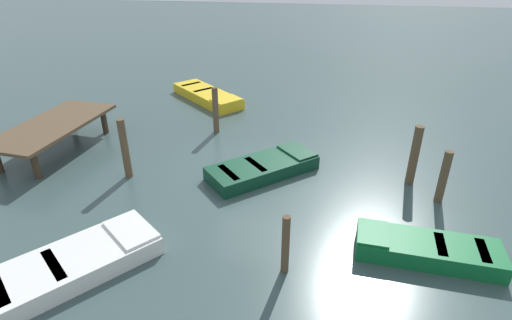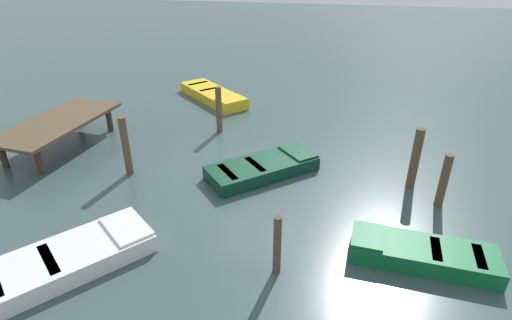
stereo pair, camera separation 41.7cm
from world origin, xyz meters
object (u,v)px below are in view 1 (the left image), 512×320
at_px(mooring_piling_center, 414,156).
at_px(mooring_piling_mid_left, 443,177).
at_px(rowboat_green, 427,249).
at_px(rowboat_yellow, 207,95).
at_px(mooring_piling_near_right, 216,110).
at_px(dock_segment, 53,127).
at_px(mooring_piling_mid_right, 125,149).
at_px(mooring_piling_far_right, 285,245).
at_px(rowboat_dark_green, 263,167).
at_px(rowboat_white, 71,265).

xyz_separation_m(mooring_piling_center, mooring_piling_mid_left, (-0.83, -0.60, -0.14)).
height_order(rowboat_green, rowboat_yellow, same).
bearing_deg(mooring_piling_near_right, dock_segment, 115.93).
bearing_deg(mooring_piling_mid_right, rowboat_green, -106.04).
bearing_deg(mooring_piling_center, rowboat_yellow, 51.92).
bearing_deg(mooring_piling_mid_left, dock_segment, 84.43).
bearing_deg(mooring_piling_mid_left, rowboat_yellow, 50.35).
distance_m(rowboat_yellow, mooring_piling_far_right, 10.86).
height_order(rowboat_green, mooring_piling_mid_left, mooring_piling_mid_left).
distance_m(mooring_piling_mid_right, mooring_piling_mid_left, 8.58).
height_order(mooring_piling_mid_right, mooring_piling_near_right, mooring_piling_mid_right).
distance_m(rowboat_green, mooring_piling_mid_left, 2.51).
height_order(mooring_piling_far_right, mooring_piling_mid_left, mooring_piling_mid_left).
bearing_deg(mooring_piling_near_right, rowboat_dark_green, -142.44).
relative_size(rowboat_green, mooring_piling_mid_left, 2.10).
height_order(rowboat_white, mooring_piling_center, mooring_piling_center).
xyz_separation_m(dock_segment, rowboat_dark_green, (-0.44, -6.86, -0.62)).
distance_m(mooring_piling_far_right, mooring_piling_mid_left, 4.94).
distance_m(rowboat_green, rowboat_yellow, 11.61).
bearing_deg(rowboat_green, mooring_piling_mid_left, -103.37).
relative_size(rowboat_yellow, mooring_piling_near_right, 2.20).
bearing_deg(mooring_piling_mid_right, dock_segment, 68.09).
height_order(mooring_piling_mid_right, mooring_piling_mid_left, mooring_piling_mid_right).
relative_size(rowboat_green, mooring_piling_mid_right, 1.72).
xyz_separation_m(rowboat_green, rowboat_yellow, (9.02, 7.30, -0.00)).
bearing_deg(mooring_piling_center, rowboat_dark_green, 91.90).
height_order(rowboat_yellow, mooring_piling_far_right, mooring_piling_far_right).
relative_size(mooring_piling_mid_right, mooring_piling_far_right, 1.31).
relative_size(mooring_piling_center, mooring_piling_mid_right, 0.98).
bearing_deg(rowboat_yellow, rowboat_white, -47.08).
distance_m(rowboat_dark_green, rowboat_yellow, 6.86).
xyz_separation_m(rowboat_green, mooring_piling_near_right, (5.77, 6.09, 0.61)).
xyz_separation_m(dock_segment, rowboat_yellow, (5.56, -3.53, -0.62)).
relative_size(rowboat_dark_green, mooring_piling_far_right, 2.40).
height_order(rowboat_dark_green, mooring_piling_mid_left, mooring_piling_mid_left).
xyz_separation_m(mooring_piling_mid_right, mooring_piling_far_right, (-3.16, -4.86, -0.21)).
xyz_separation_m(rowboat_white, mooring_piling_mid_left, (4.01, -8.02, 0.51)).
distance_m(dock_segment, mooring_piling_mid_left, 11.66).
bearing_deg(rowboat_dark_green, dock_segment, 134.72).
distance_m(dock_segment, mooring_piling_center, 11.01).
relative_size(rowboat_yellow, mooring_piling_far_right, 2.68).
xyz_separation_m(dock_segment, mooring_piling_mid_left, (-1.13, -11.61, -0.10)).
xyz_separation_m(rowboat_green, mooring_piling_mid_left, (2.33, -0.77, 0.51)).
relative_size(mooring_piling_far_right, mooring_piling_mid_left, 0.93).
relative_size(dock_segment, mooring_piling_center, 2.52).
bearing_deg(rowboat_dark_green, rowboat_white, -166.46).
relative_size(rowboat_white, rowboat_dark_green, 1.11).
bearing_deg(rowboat_white, mooring_piling_center, -16.98).
bearing_deg(dock_segment, mooring_piling_far_right, -112.85).
xyz_separation_m(rowboat_white, mooring_piling_near_right, (7.45, -1.16, 0.61)).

